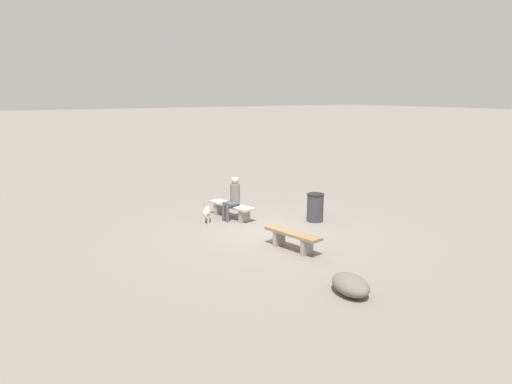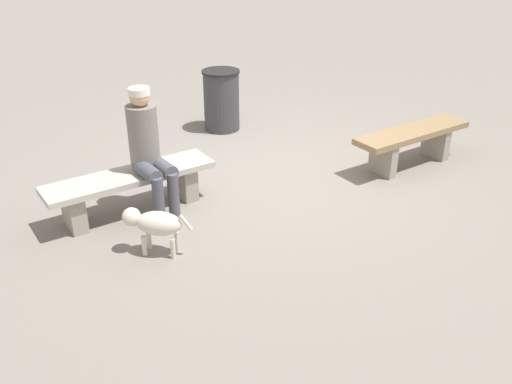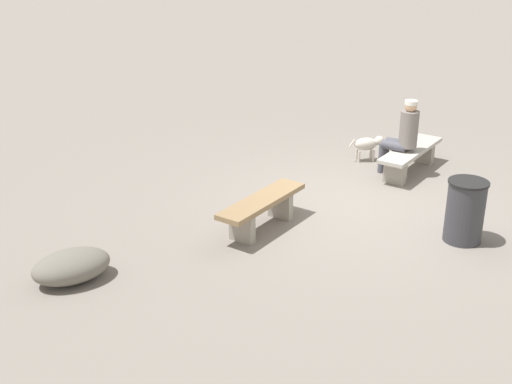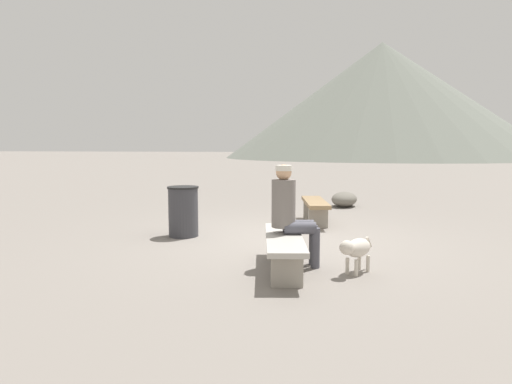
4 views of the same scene
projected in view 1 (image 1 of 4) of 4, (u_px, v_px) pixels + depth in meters
The scene contains 7 objects.
ground at pixel (268, 232), 12.31m from camera, with size 210.00×210.00×0.06m, color gray.
bench_left at pixel (293, 237), 10.79m from camera, with size 1.62×0.68×0.45m.
bench_right at pixel (231, 208), 13.60m from camera, with size 1.76×0.75×0.42m.
seated_person at pixel (233, 196), 13.32m from camera, with size 0.39×0.60×1.27m.
dog at pixel (207, 212), 13.13m from camera, with size 0.56×0.42×0.43m.
trash_bin at pixel (315, 207), 13.21m from camera, with size 0.52×0.52×0.83m.
boulder at pixel (350, 285), 8.43m from camera, with size 0.91×0.61×0.37m, color #6B665B.
Camera 1 is at (-9.77, 6.59, 3.72)m, focal length 31.28 mm.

